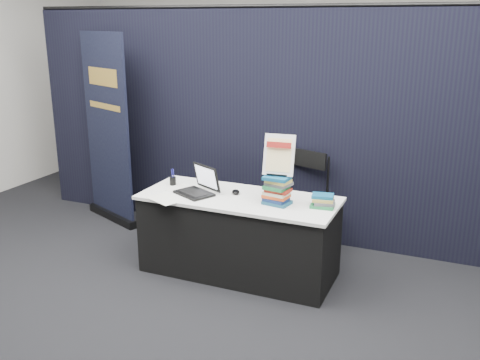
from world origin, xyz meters
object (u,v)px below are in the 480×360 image
Objects in this scene: pullup_banner at (108,140)px; info_sign at (279,155)px; display_table at (239,235)px; laptop at (196,187)px; stacking_chair at (302,197)px; book_stack_short at (323,201)px; book_stack_tall at (277,190)px.

info_sign is at bearing 5.64° from pullup_banner.
display_table is 4.94× the size of info_sign.
display_table is 0.89m from info_sign.
pullup_banner reaches higher than display_table.
stacking_chair reaches higher than laptop.
pullup_banner is (-1.54, 0.76, 0.15)m from laptop.
book_stack_short is at bearing -42.40° from stacking_chair.
laptop is at bearing -179.89° from book_stack_tall.
info_sign is (0.79, 0.03, 0.37)m from laptop.
info_sign is at bearing -3.74° from display_table.
book_stack_short reaches higher than display_table.
display_table is at bearing 170.12° from info_sign.
stacking_chair is at bearing 84.83° from info_sign.
book_stack_tall is 0.30m from info_sign.
info_sign is 0.36× the size of stacking_chair.
display_table is 0.88m from book_stack_short.
pullup_banner is 2.14× the size of stacking_chair.
laptop reaches higher than book_stack_short.
stacking_chair is (-0.01, 0.80, -0.32)m from book_stack_tall.
book_stack_tall is (0.79, 0.00, 0.07)m from laptop.
stacking_chair reaches higher than display_table.
pullup_banner is (-1.95, 0.70, 0.59)m from display_table.
laptop is 0.19× the size of pullup_banner.
stacking_chair is at bearing 24.02° from pullup_banner.
display_table is 0.85m from stacking_chair.
book_stack_short is at bearing 30.93° from laptop.
book_stack_tall is at bearing -166.86° from book_stack_short.
info_sign is 0.17× the size of pullup_banner.
book_stack_tall reaches higher than book_stack_short.
laptop is 1.61× the size of book_stack_tall.
laptop is at bearing 176.19° from info_sign.
book_stack_short is 0.10× the size of pullup_banner.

